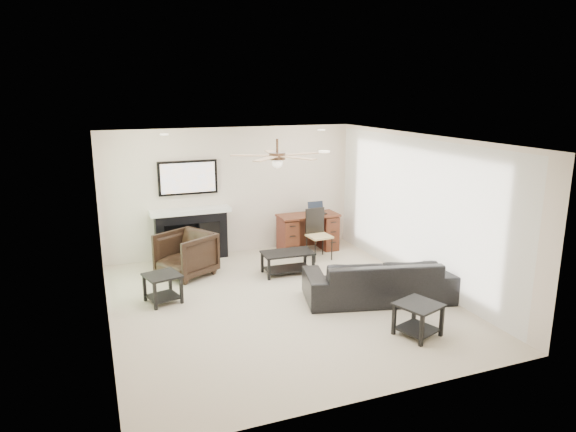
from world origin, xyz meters
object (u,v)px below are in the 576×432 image
coffee_table (288,263)px  fireplace_unit (191,211)px  sofa (379,279)px  desk (308,233)px  armchair (186,254)px

coffee_table → fireplace_unit: size_ratio=0.47×
coffee_table → fireplace_unit: (-1.43, 1.42, 0.75)m
sofa → desk: desk is taller
sofa → fireplace_unit: size_ratio=1.20×
armchair → coffee_table: armchair is taller
sofa → coffee_table: bearing=-46.6°
sofa → coffee_table: (-0.90, 1.60, -0.13)m
coffee_table → fireplace_unit: 2.15m
desk → sofa: bearing=-89.4°
coffee_table → fireplace_unit: bearing=137.5°
sofa → armchair: 3.37m
armchair → fireplace_unit: bearing=132.9°
armchair → fireplace_unit: (0.27, 0.87, 0.57)m
desk → coffee_table: bearing=-128.1°
sofa → fireplace_unit: fireplace_unit is taller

